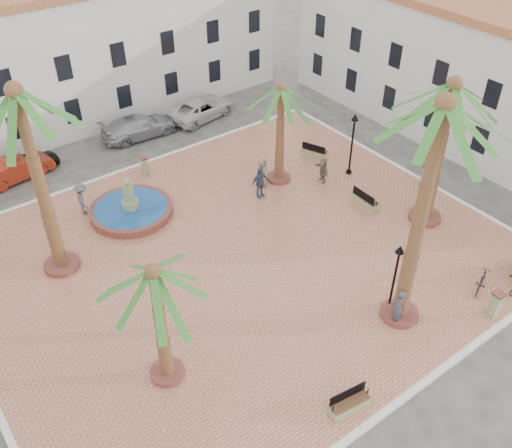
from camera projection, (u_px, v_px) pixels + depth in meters
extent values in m
plane|color=#56544F|center=(241.00, 255.00, 29.56)|extent=(120.00, 120.00, 0.00)
cube|color=#C5785B|center=(241.00, 254.00, 29.51)|extent=(26.00, 22.00, 0.15)
cube|color=silver|center=(141.00, 165.00, 36.50)|extent=(26.30, 0.30, 0.16)
cube|color=silver|center=(402.00, 400.00, 22.52)|extent=(26.30, 0.30, 0.16)
cube|color=silver|center=(409.00, 173.00, 35.66)|extent=(0.30, 22.30, 0.16)
cube|color=silver|center=(72.00, 55.00, 39.52)|extent=(30.00, 7.00, 9.00)
cube|color=black|center=(16.00, 127.00, 36.05)|extent=(1.00, 0.12, 1.60)
cube|color=black|center=(73.00, 111.00, 37.82)|extent=(1.00, 0.12, 1.60)
cube|color=black|center=(124.00, 97.00, 39.60)|extent=(1.00, 0.12, 1.60)
cube|color=black|center=(171.00, 83.00, 41.38)|extent=(1.00, 0.12, 1.60)
cube|color=black|center=(214.00, 71.00, 43.15)|extent=(1.00, 0.12, 1.60)
cube|color=black|center=(254.00, 60.00, 44.93)|extent=(1.00, 0.12, 1.60)
cube|color=black|center=(4.00, 82.00, 34.22)|extent=(1.00, 0.12, 1.60)
cube|color=black|center=(64.00, 68.00, 36.00)|extent=(1.00, 0.12, 1.60)
cube|color=black|center=(118.00, 55.00, 37.77)|extent=(1.00, 0.12, 1.60)
cube|color=black|center=(167.00, 43.00, 39.55)|extent=(1.00, 0.12, 1.60)
cube|color=black|center=(213.00, 31.00, 41.32)|extent=(1.00, 0.12, 1.60)
cube|color=black|center=(254.00, 21.00, 43.10)|extent=(1.00, 0.12, 1.60)
cube|color=silver|center=(468.00, 73.00, 37.71)|extent=(7.00, 26.00, 8.50)
cube|color=#AF623C|center=(484.00, 3.00, 34.96)|extent=(7.40, 26.40, 0.50)
cube|color=black|center=(480.00, 140.00, 34.74)|extent=(0.12, 1.00, 1.60)
cube|color=black|center=(432.00, 117.00, 37.10)|extent=(0.12, 1.00, 1.60)
cube|color=black|center=(389.00, 98.00, 39.46)|extent=(0.12, 1.00, 1.60)
cube|color=black|center=(352.00, 80.00, 41.82)|extent=(0.12, 1.00, 1.60)
cube|color=black|center=(318.00, 64.00, 44.18)|extent=(0.12, 1.00, 1.60)
cube|color=black|center=(493.00, 94.00, 32.91)|extent=(0.12, 1.00, 1.60)
cube|color=black|center=(441.00, 74.00, 35.27)|extent=(0.12, 1.00, 1.60)
cube|color=black|center=(396.00, 56.00, 37.63)|extent=(0.12, 1.00, 1.60)
cube|color=black|center=(356.00, 40.00, 39.99)|extent=(0.12, 1.00, 1.60)
cube|color=black|center=(321.00, 26.00, 42.35)|extent=(0.12, 1.00, 1.60)
cylinder|color=brown|center=(131.00, 211.00, 32.05)|extent=(4.65, 4.65, 0.44)
cylinder|color=#194C8C|center=(131.00, 208.00, 31.93)|extent=(4.09, 4.09, 0.07)
cylinder|color=#869865|center=(131.00, 207.00, 31.92)|extent=(1.00, 1.00, 0.89)
cylinder|color=#869865|center=(129.00, 194.00, 31.38)|extent=(0.66, 0.66, 1.33)
sphere|color=#869865|center=(127.00, 182.00, 30.87)|extent=(0.49, 0.49, 0.49)
cylinder|color=brown|center=(62.00, 265.00, 28.57)|extent=(1.77, 1.77, 0.26)
cylinder|color=brown|center=(40.00, 186.00, 25.67)|extent=(0.57, 0.57, 9.23)
sphere|color=brown|center=(14.00, 90.00, 22.86)|extent=(0.77, 0.77, 0.77)
cylinder|color=brown|center=(168.00, 372.00, 23.35)|extent=(1.44, 1.44, 0.22)
cylinder|color=brown|center=(161.00, 325.00, 21.62)|extent=(0.47, 0.47, 5.46)
sphere|color=brown|center=(153.00, 271.00, 19.96)|extent=(0.63, 0.63, 0.63)
cylinder|color=brown|center=(399.00, 313.00, 25.93)|extent=(1.74, 1.74, 0.26)
cylinder|color=brown|center=(419.00, 221.00, 22.73)|extent=(0.57, 0.57, 10.26)
sphere|color=brown|center=(445.00, 103.00, 19.60)|extent=(0.76, 0.76, 0.76)
cylinder|color=brown|center=(424.00, 217.00, 31.74)|extent=(1.79, 1.79, 0.27)
cylinder|color=brown|center=(438.00, 155.00, 29.30)|extent=(0.58, 0.58, 7.73)
sphere|color=brown|center=(454.00, 84.00, 26.94)|extent=(0.78, 0.78, 0.78)
cylinder|color=brown|center=(279.00, 178.00, 34.96)|extent=(1.44, 1.44, 0.22)
cylinder|color=brown|center=(280.00, 134.00, 33.13)|extent=(0.47, 0.47, 5.80)
sphere|color=brown|center=(281.00, 87.00, 31.36)|extent=(0.63, 0.63, 0.63)
cube|color=#869865|center=(350.00, 405.00, 22.00)|extent=(1.80, 0.77, 0.39)
cube|color=#56351E|center=(350.00, 402.00, 21.86)|extent=(1.70, 0.71, 0.06)
cube|color=black|center=(348.00, 394.00, 21.85)|extent=(1.64, 0.28, 0.48)
cylinder|color=black|center=(333.00, 409.00, 21.48)|extent=(0.05, 0.05, 0.29)
cylinder|color=black|center=(368.00, 391.00, 22.10)|extent=(0.05, 0.05, 0.29)
cube|color=#869865|center=(365.00, 201.00, 32.80)|extent=(0.59, 1.79, 0.39)
cube|color=#56351E|center=(366.00, 198.00, 32.66)|extent=(0.53, 1.69, 0.06)
cube|color=black|center=(364.00, 196.00, 32.40)|extent=(0.09, 1.67, 0.49)
cylinder|color=black|center=(376.00, 204.00, 32.04)|extent=(0.05, 0.05, 0.30)
cylinder|color=black|center=(356.00, 190.00, 33.13)|extent=(0.05, 0.05, 0.30)
cube|color=#869865|center=(315.00, 153.00, 37.16)|extent=(1.14, 1.78, 0.38)
cube|color=#56351E|center=(315.00, 150.00, 37.03)|extent=(1.06, 1.67, 0.06)
cube|color=black|center=(314.00, 148.00, 36.73)|extent=(0.67, 1.51, 0.47)
cylinder|color=black|center=(326.00, 152.00, 36.63)|extent=(0.05, 0.05, 0.28)
cylinder|color=black|center=(304.00, 145.00, 37.28)|extent=(0.05, 0.05, 0.28)
cylinder|color=black|center=(389.00, 306.00, 26.38)|extent=(0.33, 0.33, 0.15)
cylinder|color=black|center=(394.00, 280.00, 25.37)|extent=(0.11, 0.11, 3.28)
cone|color=black|center=(400.00, 249.00, 24.28)|extent=(0.40, 0.40, 0.36)
sphere|color=beige|center=(400.00, 252.00, 24.37)|extent=(0.22, 0.22, 0.22)
cylinder|color=black|center=(349.00, 172.00, 35.53)|extent=(0.36, 0.36, 0.16)
cylinder|color=black|center=(352.00, 146.00, 34.41)|extent=(0.12, 0.12, 3.61)
cone|color=black|center=(355.00, 117.00, 33.22)|extent=(0.44, 0.44, 0.40)
sphere|color=beige|center=(355.00, 119.00, 33.31)|extent=(0.24, 0.24, 0.24)
cube|color=#869865|center=(495.00, 305.00, 25.63)|extent=(0.44, 0.44, 1.29)
cube|color=brown|center=(499.00, 294.00, 25.21)|extent=(0.55, 0.55, 0.10)
cube|color=#869865|center=(145.00, 167.00, 35.08)|extent=(0.39, 0.39, 1.16)
cube|color=brown|center=(143.00, 158.00, 34.70)|extent=(0.48, 0.48, 0.09)
cube|color=#869865|center=(426.00, 178.00, 33.85)|extent=(0.49, 0.49, 1.43)
cube|color=brown|center=(429.00, 167.00, 33.38)|extent=(0.61, 0.61, 0.11)
cylinder|color=black|center=(492.00, 308.00, 25.85)|extent=(0.39, 0.39, 0.77)
imported|color=#363C4D|center=(398.00, 308.00, 25.05)|extent=(0.81, 0.65, 1.95)
imported|color=black|center=(482.00, 281.00, 27.04)|extent=(1.82, 1.10, 1.06)
imported|color=#8D775E|center=(262.00, 172.00, 33.90)|extent=(0.98, 0.69, 1.88)
imported|color=#354965|center=(260.00, 182.00, 32.98)|extent=(1.15, 0.51, 1.93)
imported|color=#55565B|center=(82.00, 199.00, 31.68)|extent=(0.85, 1.32, 1.93)
imported|color=#695E51|center=(323.00, 170.00, 34.37)|extent=(0.81, 1.53, 1.58)
imported|color=black|center=(30.00, 163.00, 35.64)|extent=(3.79, 2.00, 1.23)
imported|color=maroon|center=(16.00, 169.00, 34.90)|extent=(4.60, 2.18, 1.46)
imported|color=#9C9DA5|center=(139.00, 126.00, 39.16)|extent=(5.34, 2.38, 1.52)
imported|color=silver|center=(202.00, 109.00, 41.42)|extent=(5.54, 3.34, 1.44)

